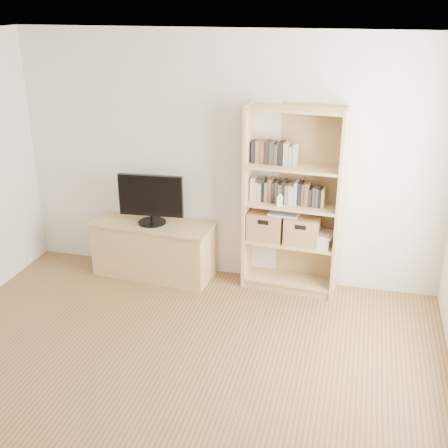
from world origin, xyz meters
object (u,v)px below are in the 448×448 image
(bookshelf, at_px, (293,202))
(laptop, at_px, (284,213))
(television, at_px, (151,199))
(baby_monitor, at_px, (280,201))
(basket_left, at_px, (267,225))
(tv_stand, at_px, (154,250))
(basket_right, at_px, (303,230))

(bookshelf, relative_size, laptop, 6.41)
(television, bearing_deg, baby_monitor, -5.59)
(television, xyz_separation_m, laptop, (1.41, 0.05, -0.05))
(basket_left, relative_size, laptop, 1.18)
(tv_stand, height_order, baby_monitor, baby_monitor)
(tv_stand, relative_size, baby_monitor, 11.95)
(tv_stand, xyz_separation_m, laptop, (1.41, 0.05, 0.54))
(bookshelf, xyz_separation_m, basket_right, (0.12, -0.01, -0.29))
(television, relative_size, baby_monitor, 6.47)
(basket_right, bearing_deg, laptop, -176.44)
(baby_monitor, bearing_deg, basket_left, 138.66)
(bookshelf, xyz_separation_m, basket_left, (-0.26, 0.01, -0.28))
(bookshelf, bearing_deg, tv_stand, -173.50)
(tv_stand, bearing_deg, baby_monitor, 2.99)
(tv_stand, xyz_separation_m, baby_monitor, (1.38, -0.03, 0.70))
(basket_left, bearing_deg, baby_monitor, -32.85)
(baby_monitor, xyz_separation_m, basket_right, (0.23, 0.09, -0.32))
(tv_stand, bearing_deg, basket_right, 6.25)
(bookshelf, xyz_separation_m, baby_monitor, (-0.11, -0.10, 0.03))
(bookshelf, bearing_deg, baby_monitor, -135.00)
(bookshelf, height_order, television, bookshelf)
(television, relative_size, laptop, 2.31)
(television, distance_m, basket_right, 1.62)
(tv_stand, distance_m, basket_left, 1.30)
(tv_stand, relative_size, television, 1.85)
(television, bearing_deg, tv_stand, 0.00)
(baby_monitor, distance_m, laptop, 0.18)
(tv_stand, bearing_deg, bookshelf, 6.92)
(baby_monitor, height_order, basket_right, baby_monitor)
(basket_left, distance_m, basket_right, 0.37)
(tv_stand, xyz_separation_m, basket_right, (1.61, 0.06, 0.38))
(bookshelf, relative_size, television, 2.78)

